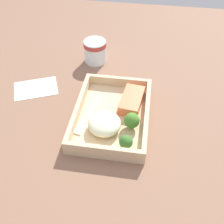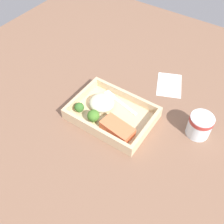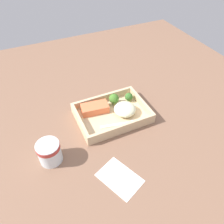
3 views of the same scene
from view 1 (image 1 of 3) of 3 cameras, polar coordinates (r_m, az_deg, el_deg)
The scene contains 10 objects.
ground_plane at distance 76.24cm, azimuth 0.00°, elevation -1.95°, with size 160.00×160.00×2.00cm, color brown.
takeout_tray at distance 75.07cm, azimuth 0.00°, elevation -1.13°, with size 28.53×20.56×1.20cm, color #D2B48A.
tray_rim at distance 73.49cm, azimuth 0.00°, elevation 0.06°, with size 28.53×20.56×3.20cm.
salmon_fillet at distance 77.13cm, azimuth 4.32°, elevation 2.52°, with size 11.11×5.74×3.11cm, color #EF7245.
mashed_potatoes at distance 69.78cm, azimuth -1.65°, elevation -2.57°, with size 8.98×8.92×4.14cm, color beige.
broccoli_floret_1 at distance 65.93cm, azimuth 3.04°, elevation -6.54°, with size 3.47×3.47×3.84cm.
broccoli_floret_2 at distance 69.80cm, azimuth 4.33°, elevation -1.90°, with size 4.22×4.22×4.94cm.
fork at distance 74.36cm, azimuth -5.31°, elevation -1.04°, with size 15.77×5.14×0.44cm.
paper_cup at distance 95.29cm, azimuth -3.70°, elevation 13.25°, with size 7.95×7.95×8.10cm.
receipt_slip at distance 88.69cm, azimuth -16.27°, elevation 5.00°, with size 9.38×13.60×0.24cm, color white.
Camera 1 is at (51.08, 7.76, 55.07)cm, focal length 42.00 mm.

